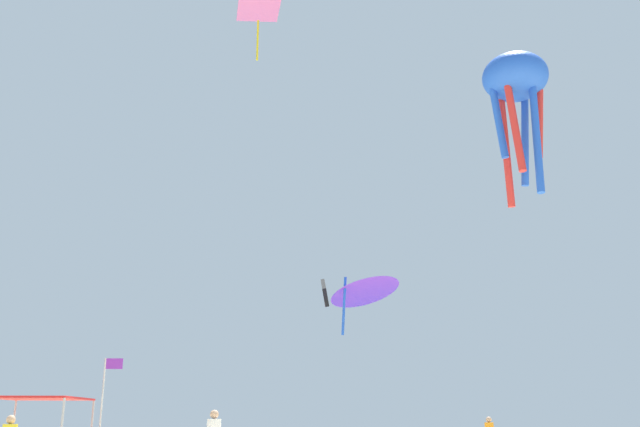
# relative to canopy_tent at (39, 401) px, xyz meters

# --- Properties ---
(canopy_tent) EXTENTS (2.68, 3.30, 2.19)m
(canopy_tent) POSITION_rel_canopy_tent_xyz_m (0.00, 0.00, 0.00)
(canopy_tent) COLOR #B2B2B7
(canopy_tent) RESTS_ON ground
(banner_flag) EXTENTS (0.61, 0.06, 3.47)m
(banner_flag) POSITION_rel_canopy_tent_xyz_m (1.87, 0.74, 0.03)
(banner_flag) COLOR silver
(banner_flag) RESTS_ON ground
(kite_parafoil_black) EXTENTS (0.51, 3.84, 2.34)m
(kite_parafoil_black) POSITION_rel_canopy_tent_xyz_m (10.10, 19.81, 7.03)
(kite_parafoil_black) COLOR black
(kite_octopus_blue) EXTENTS (2.53, 2.53, 5.80)m
(kite_octopus_blue) POSITION_rel_canopy_tent_xyz_m (16.37, 0.24, 11.59)
(kite_octopus_blue) COLOR blue
(kite_delta_purple) EXTENTS (5.70, 5.70, 3.86)m
(kite_delta_purple) POSITION_rel_canopy_tent_xyz_m (12.09, 15.72, 6.67)
(kite_delta_purple) COLOR purple
(kite_diamond_pink) EXTENTS (2.55, 2.55, 3.19)m
(kite_diamond_pink) POSITION_rel_canopy_tent_xyz_m (6.01, 10.15, 20.77)
(kite_diamond_pink) COLOR pink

